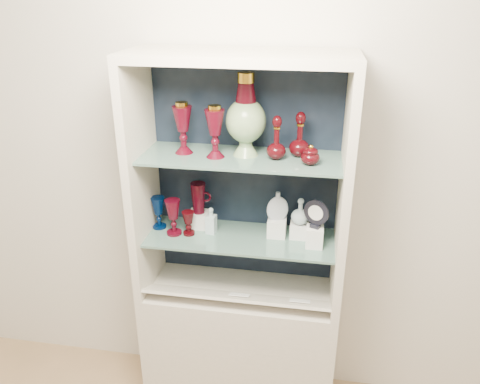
% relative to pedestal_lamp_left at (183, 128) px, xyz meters
% --- Properties ---
extents(wall_back, '(3.50, 0.02, 2.80)m').
position_rel_pedestal_lamp_left_xyz_m(wall_back, '(0.27, 0.19, -0.19)').
color(wall_back, beige).
rests_on(wall_back, ground).
extents(cabinet_base, '(1.00, 0.40, 0.75)m').
position_rel_pedestal_lamp_left_xyz_m(cabinet_base, '(0.27, -0.03, -1.22)').
color(cabinet_base, beige).
rests_on(cabinet_base, ground).
extents(cabinet_back_panel, '(0.98, 0.02, 1.15)m').
position_rel_pedestal_lamp_left_xyz_m(cabinet_back_panel, '(0.27, 0.16, -0.27)').
color(cabinet_back_panel, black).
rests_on(cabinet_back_panel, cabinet_base).
extents(cabinet_side_left, '(0.04, 0.40, 1.15)m').
position_rel_pedestal_lamp_left_xyz_m(cabinet_side_left, '(-0.21, -0.03, -0.27)').
color(cabinet_side_left, beige).
rests_on(cabinet_side_left, cabinet_base).
extents(cabinet_side_right, '(0.04, 0.40, 1.15)m').
position_rel_pedestal_lamp_left_xyz_m(cabinet_side_right, '(0.75, -0.03, -0.27)').
color(cabinet_side_right, beige).
rests_on(cabinet_side_right, cabinet_base).
extents(cabinet_top_cap, '(1.00, 0.40, 0.04)m').
position_rel_pedestal_lamp_left_xyz_m(cabinet_top_cap, '(0.27, -0.03, 0.33)').
color(cabinet_top_cap, beige).
rests_on(cabinet_top_cap, cabinet_side_left).
extents(shelf_lower, '(0.92, 0.34, 0.01)m').
position_rel_pedestal_lamp_left_xyz_m(shelf_lower, '(0.27, -0.01, -0.55)').
color(shelf_lower, slate).
rests_on(shelf_lower, cabinet_side_left).
extents(shelf_upper, '(0.92, 0.34, 0.01)m').
position_rel_pedestal_lamp_left_xyz_m(shelf_upper, '(0.27, -0.01, -0.13)').
color(shelf_upper, slate).
rests_on(shelf_upper, cabinet_side_left).
extents(label_ledge, '(0.92, 0.17, 0.09)m').
position_rel_pedestal_lamp_left_xyz_m(label_ledge, '(0.27, -0.14, -0.81)').
color(label_ledge, beige).
rests_on(label_ledge, cabinet_base).
extents(label_card_0, '(0.10, 0.06, 0.03)m').
position_rel_pedestal_lamp_left_xyz_m(label_card_0, '(0.59, -0.14, -0.80)').
color(label_card_0, white).
rests_on(label_card_0, label_ledge).
extents(label_card_1, '(0.10, 0.06, 0.03)m').
position_rel_pedestal_lamp_left_xyz_m(label_card_1, '(0.29, -0.14, -0.80)').
color(label_card_1, white).
rests_on(label_card_1, label_ledge).
extents(pedestal_lamp_left, '(0.12, 0.12, 0.24)m').
position_rel_pedestal_lamp_left_xyz_m(pedestal_lamp_left, '(0.00, 0.00, 0.00)').
color(pedestal_lamp_left, '#4C0816').
rests_on(pedestal_lamp_left, shelf_upper).
extents(pedestal_lamp_right, '(0.11, 0.11, 0.24)m').
position_rel_pedestal_lamp_left_xyz_m(pedestal_lamp_right, '(0.16, -0.03, -0.00)').
color(pedestal_lamp_right, '#4C0816').
rests_on(pedestal_lamp_right, shelf_upper).
extents(enamel_urn, '(0.22, 0.22, 0.38)m').
position_rel_pedestal_lamp_left_xyz_m(enamel_urn, '(0.29, 0.02, 0.07)').
color(enamel_urn, '#0E492D').
rests_on(enamel_urn, shelf_upper).
extents(ruby_decanter_a, '(0.09, 0.09, 0.23)m').
position_rel_pedestal_lamp_left_xyz_m(ruby_decanter_a, '(0.44, -0.02, -0.01)').
color(ruby_decanter_a, '#3A0509').
rests_on(ruby_decanter_a, shelf_upper).
extents(ruby_decanter_b, '(0.12, 0.12, 0.22)m').
position_rel_pedestal_lamp_left_xyz_m(ruby_decanter_b, '(0.54, 0.04, -0.01)').
color(ruby_decanter_b, '#3A0509').
rests_on(ruby_decanter_b, shelf_upper).
extents(lidded_bowl, '(0.10, 0.10, 0.09)m').
position_rel_pedestal_lamp_left_xyz_m(lidded_bowl, '(0.59, -0.06, -0.07)').
color(lidded_bowl, '#3A0509').
rests_on(lidded_bowl, shelf_upper).
extents(cobalt_goblet, '(0.07, 0.07, 0.17)m').
position_rel_pedestal_lamp_left_xyz_m(cobalt_goblet, '(-0.16, 0.02, -0.46)').
color(cobalt_goblet, '#02153C').
rests_on(cobalt_goblet, shelf_lower).
extents(ruby_goblet_tall, '(0.08, 0.08, 0.19)m').
position_rel_pedestal_lamp_left_xyz_m(ruby_goblet_tall, '(-0.06, -0.04, -0.45)').
color(ruby_goblet_tall, '#4C0816').
rests_on(ruby_goblet_tall, shelf_lower).
extents(ruby_goblet_small, '(0.08, 0.08, 0.12)m').
position_rel_pedestal_lamp_left_xyz_m(ruby_goblet_small, '(0.01, -0.03, -0.48)').
color(ruby_goblet_small, '#3A0509').
rests_on(ruby_goblet_small, shelf_lower).
extents(riser_ruby_pitcher, '(0.10, 0.10, 0.08)m').
position_rel_pedestal_lamp_left_xyz_m(riser_ruby_pitcher, '(0.04, 0.06, -0.50)').
color(riser_ruby_pitcher, silver).
rests_on(riser_ruby_pitcher, shelf_lower).
extents(ruby_pitcher, '(0.12, 0.08, 0.16)m').
position_rel_pedestal_lamp_left_xyz_m(ruby_pitcher, '(0.04, 0.06, -0.38)').
color(ruby_pitcher, '#4C0816').
rests_on(ruby_pitcher, riser_ruby_pitcher).
extents(clear_square_bottle, '(0.05, 0.05, 0.14)m').
position_rel_pedestal_lamp_left_xyz_m(clear_square_bottle, '(0.12, 0.00, -0.47)').
color(clear_square_bottle, '#AAC2C8').
rests_on(clear_square_bottle, shelf_lower).
extents(riser_flat_flask, '(0.09, 0.09, 0.09)m').
position_rel_pedestal_lamp_left_xyz_m(riser_flat_flask, '(0.45, 0.03, -0.50)').
color(riser_flat_flask, silver).
rests_on(riser_flat_flask, shelf_lower).
extents(flat_flask, '(0.11, 0.07, 0.15)m').
position_rel_pedestal_lamp_left_xyz_m(flat_flask, '(0.45, 0.03, -0.38)').
color(flat_flask, silver).
rests_on(flat_flask, riser_flat_flask).
extents(riser_clear_round_decanter, '(0.09, 0.09, 0.07)m').
position_rel_pedestal_lamp_left_xyz_m(riser_clear_round_decanter, '(0.56, 0.04, -0.51)').
color(riser_clear_round_decanter, silver).
rests_on(riser_clear_round_decanter, shelf_lower).
extents(clear_round_decanter, '(0.11, 0.11, 0.13)m').
position_rel_pedestal_lamp_left_xyz_m(clear_round_decanter, '(0.56, 0.04, -0.40)').
color(clear_round_decanter, '#AAC2C8').
rests_on(clear_round_decanter, riser_clear_round_decanter).
extents(riser_cameo_medallion, '(0.08, 0.08, 0.10)m').
position_rel_pedestal_lamp_left_xyz_m(riser_cameo_medallion, '(0.63, -0.04, -0.49)').
color(riser_cameo_medallion, silver).
rests_on(riser_cameo_medallion, shelf_lower).
extents(cameo_medallion, '(0.13, 0.09, 0.15)m').
position_rel_pedestal_lamp_left_xyz_m(cameo_medallion, '(0.63, -0.04, -0.37)').
color(cameo_medallion, black).
rests_on(cameo_medallion, riser_cameo_medallion).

